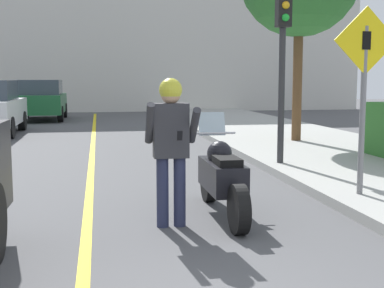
{
  "coord_description": "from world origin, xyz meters",
  "views": [
    {
      "loc": [
        -0.44,
        -2.86,
        1.71
      ],
      "look_at": [
        0.72,
        3.74,
        0.89
      ],
      "focal_mm": 50.0,
      "sensor_mm": 36.0,
      "label": 1
    }
  ],
  "objects_px": {
    "crossing_sign": "(364,83)",
    "parked_car_green": "(42,100)",
    "motorcycle": "(222,178)",
    "traffic_light": "(283,39)",
    "person_biker": "(171,137)"
  },
  "relations": [
    {
      "from": "motorcycle",
      "to": "parked_car_green",
      "type": "xyz_separation_m",
      "value": [
        -3.83,
        16.76,
        0.37
      ]
    },
    {
      "from": "parked_car_green",
      "to": "traffic_light",
      "type": "bearing_deg",
      "value": -67.33
    },
    {
      "from": "crossing_sign",
      "to": "person_biker",
      "type": "bearing_deg",
      "value": -165.84
    },
    {
      "from": "crossing_sign",
      "to": "parked_car_green",
      "type": "xyz_separation_m",
      "value": [
        -5.85,
        16.47,
        -0.81
      ]
    },
    {
      "from": "crossing_sign",
      "to": "traffic_light",
      "type": "bearing_deg",
      "value": 93.09
    },
    {
      "from": "traffic_light",
      "to": "crossing_sign",
      "type": "bearing_deg",
      "value": -86.91
    },
    {
      "from": "motorcycle",
      "to": "parked_car_green",
      "type": "relative_size",
      "value": 0.52
    },
    {
      "from": "motorcycle",
      "to": "person_biker",
      "type": "bearing_deg",
      "value": -150.63
    },
    {
      "from": "motorcycle",
      "to": "parked_car_green",
      "type": "bearing_deg",
      "value": 102.86
    },
    {
      "from": "traffic_light",
      "to": "parked_car_green",
      "type": "relative_size",
      "value": 0.78
    },
    {
      "from": "parked_car_green",
      "to": "person_biker",
      "type": "bearing_deg",
      "value": -79.64
    },
    {
      "from": "crossing_sign",
      "to": "traffic_light",
      "type": "xyz_separation_m",
      "value": [
        -0.15,
        2.83,
        0.77
      ]
    },
    {
      "from": "person_biker",
      "to": "traffic_light",
      "type": "height_order",
      "value": "traffic_light"
    },
    {
      "from": "motorcycle",
      "to": "person_biker",
      "type": "height_order",
      "value": "person_biker"
    },
    {
      "from": "person_biker",
      "to": "crossing_sign",
      "type": "relative_size",
      "value": 0.68
    }
  ]
}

